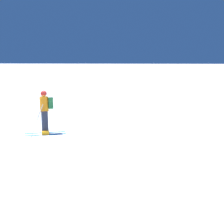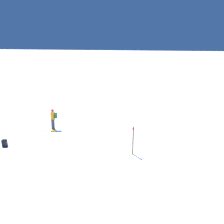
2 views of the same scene
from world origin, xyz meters
The scene contains 2 objects.
ground_plane centered at (0.00, 0.00, 0.00)m, with size 300.00×300.00×0.00m, color white.
skier centered at (-0.12, -0.05, 0.93)m, with size 1.37×1.66×1.71m.
Camera 1 is at (11.81, 3.62, 2.95)m, focal length 50.00 mm.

